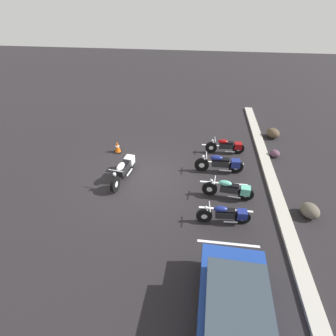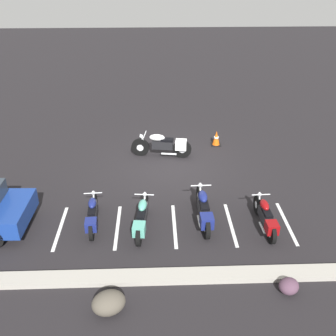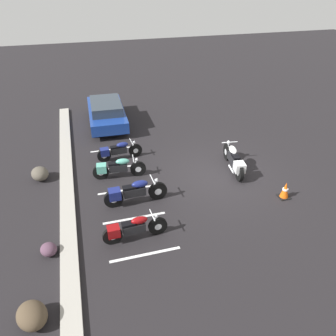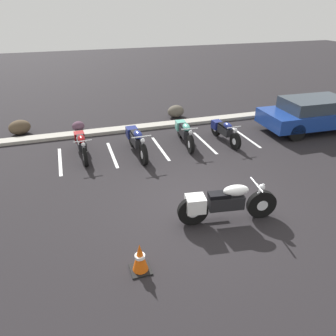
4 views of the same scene
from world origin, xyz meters
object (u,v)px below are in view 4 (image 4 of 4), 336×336
(traffic_cone, at_px, (140,258))
(landscape_rock_2, at_px, (176,111))
(landscape_rock_1, at_px, (78,126))
(parked_bike_1, at_px, (136,140))
(parked_bike_0, at_px, (82,144))
(car_blue, at_px, (315,113))
(parked_bike_2, at_px, (184,132))
(parked_bike_3, at_px, (224,131))
(landscape_rock_0, at_px, (20,127))
(motorcycle_white_featured, at_px, (223,203))

(traffic_cone, bearing_deg, landscape_rock_2, 66.85)
(landscape_rock_1, bearing_deg, parked_bike_1, -58.22)
(traffic_cone, bearing_deg, parked_bike_0, 96.24)
(car_blue, relative_size, traffic_cone, 6.89)
(parked_bike_2, bearing_deg, parked_bike_3, 86.46)
(parked_bike_0, bearing_deg, landscape_rock_1, 176.83)
(parked_bike_1, xyz_separation_m, parked_bike_2, (1.82, 0.29, -0.03))
(parked_bike_1, xyz_separation_m, landscape_rock_1, (-1.73, 2.80, -0.29))
(landscape_rock_0, xyz_separation_m, landscape_rock_2, (6.40, 0.12, -0.01))
(car_blue, bearing_deg, landscape_rock_0, 166.43)
(parked_bike_0, relative_size, landscape_rock_0, 2.45)
(parked_bike_1, bearing_deg, landscape_rock_2, 140.66)
(parked_bike_0, relative_size, car_blue, 0.46)
(traffic_cone, bearing_deg, landscape_rock_0, 108.08)
(parked_bike_1, xyz_separation_m, car_blue, (7.19, 0.04, 0.21))
(parked_bike_2, bearing_deg, landscape_rock_0, -110.15)
(motorcycle_white_featured, relative_size, car_blue, 0.54)
(motorcycle_white_featured, distance_m, parked_bike_3, 4.94)
(parked_bike_1, distance_m, landscape_rock_1, 3.30)
(motorcycle_white_featured, distance_m, car_blue, 7.55)
(landscape_rock_2, bearing_deg, parked_bike_2, -103.12)
(motorcycle_white_featured, height_order, parked_bike_1, motorcycle_white_featured)
(parked_bike_0, xyz_separation_m, landscape_rock_2, (4.27, 2.86, -0.16))
(parked_bike_1, distance_m, traffic_cone, 5.45)
(landscape_rock_0, bearing_deg, traffic_cone, -71.92)
(motorcycle_white_featured, height_order, parked_bike_2, motorcycle_white_featured)
(car_blue, bearing_deg, traffic_cone, -145.40)
(parked_bike_0, xyz_separation_m, landscape_rock_0, (-2.13, 2.74, -0.15))
(motorcycle_white_featured, xyz_separation_m, parked_bike_1, (-1.05, 4.36, -0.03))
(car_blue, distance_m, landscape_rock_1, 9.35)
(motorcycle_white_featured, height_order, traffic_cone, motorcycle_white_featured)
(parked_bike_2, height_order, traffic_cone, parked_bike_2)
(parked_bike_1, distance_m, car_blue, 7.19)
(motorcycle_white_featured, distance_m, parked_bike_2, 4.72)
(parked_bike_1, relative_size, landscape_rock_0, 2.75)
(parked_bike_0, distance_m, landscape_rock_2, 5.15)
(parked_bike_0, relative_size, parked_bike_3, 1.02)
(motorcycle_white_featured, distance_m, parked_bike_1, 4.48)
(motorcycle_white_featured, bearing_deg, parked_bike_0, 129.01)
(parked_bike_2, bearing_deg, car_blue, 93.16)
(traffic_cone, bearing_deg, car_blue, 32.76)
(parked_bike_2, bearing_deg, traffic_cone, -21.95)
(parked_bike_2, bearing_deg, landscape_rock_2, 172.79)
(parked_bike_0, relative_size, landscape_rock_1, 4.01)
(motorcycle_white_featured, distance_m, landscape_rock_0, 8.95)
(parked_bike_1, distance_m, landscape_rock_0, 4.98)
(car_blue, relative_size, landscape_rock_1, 8.70)
(traffic_cone, bearing_deg, parked_bike_2, 62.14)
(parked_bike_0, distance_m, landscape_rock_1, 2.45)
(parked_bike_0, height_order, landscape_rock_2, parked_bike_0)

